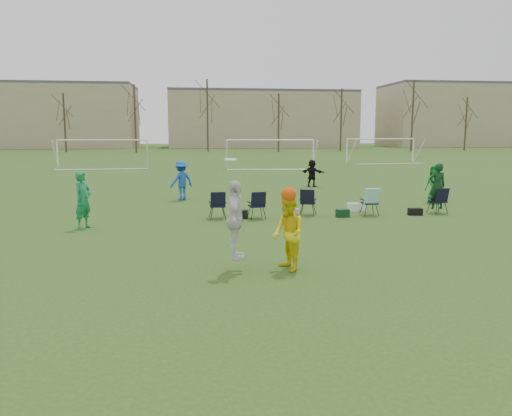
{
  "coord_description": "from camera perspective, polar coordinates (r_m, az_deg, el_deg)",
  "views": [
    {
      "loc": [
        -2.51,
        -9.64,
        3.01
      ],
      "look_at": [
        -1.05,
        1.88,
        1.25
      ],
      "focal_mm": 35.0,
      "sensor_mm": 36.0,
      "label": 1
    }
  ],
  "objects": [
    {
      "name": "ground",
      "position": [
        10.41,
        7.11,
        -8.26
      ],
      "size": [
        260.0,
        260.0,
        0.0
      ],
      "primitive_type": "plane",
      "color": "#2D4E18",
      "rests_on": "ground"
    },
    {
      "name": "fielder_green_near",
      "position": [
        16.58,
        -19.16,
        0.87
      ],
      "size": [
        0.69,
        0.79,
        1.83
      ],
      "primitive_type": "imported",
      "rotation": [
        0.0,
        0.0,
        1.1
      ],
      "color": "#167D48",
      "rests_on": "ground"
    },
    {
      "name": "fielder_blue",
      "position": [
        22.64,
        -8.53,
        3.12
      ],
      "size": [
        1.31,
        1.19,
        1.76
      ],
      "primitive_type": "imported",
      "rotation": [
        0.0,
        0.0,
        3.74
      ],
      "color": "#174BB1",
      "rests_on": "ground"
    },
    {
      "name": "fielder_green_far",
      "position": [
        22.73,
        19.75,
        2.61
      ],
      "size": [
        0.86,
        0.97,
        1.66
      ],
      "primitive_type": "imported",
      "rotation": [
        0.0,
        0.0,
        -1.06
      ],
      "color": "#15762F",
      "rests_on": "ground"
    },
    {
      "name": "fielder_black",
      "position": [
        28.19,
        6.42,
        3.98
      ],
      "size": [
        1.35,
        1.28,
        1.52
      ],
      "primitive_type": "imported",
      "rotation": [
        0.0,
        0.0,
        2.41
      ],
      "color": "black",
      "rests_on": "ground"
    },
    {
      "name": "center_contest",
      "position": [
        10.81,
        0.95,
        -2.13
      ],
      "size": [
        1.82,
        1.04,
        2.46
      ],
      "color": "silver",
      "rests_on": "ground"
    },
    {
      "name": "sideline_setup",
      "position": [
        18.54,
        9.94,
        0.87
      ],
      "size": [
        8.96,
        2.03,
        1.88
      ],
      "color": "#0E3314",
      "rests_on": "ground"
    },
    {
      "name": "goal_left",
      "position": [
        44.29,
        -17.11,
        6.83
      ],
      "size": [
        7.39,
        0.76,
        2.46
      ],
      "rotation": [
        0.0,
        0.0,
        0.09
      ],
      "color": "white",
      "rests_on": "ground"
    },
    {
      "name": "goal_mid",
      "position": [
        42.16,
        1.65,
        7.13
      ],
      "size": [
        7.4,
        0.63,
        2.46
      ],
      "rotation": [
        0.0,
        0.0,
        -0.07
      ],
      "color": "white",
      "rests_on": "ground"
    },
    {
      "name": "goal_right",
      "position": [
        51.12,
        14.09,
        7.13
      ],
      "size": [
        7.35,
        1.14,
        2.46
      ],
      "rotation": [
        0.0,
        0.0,
        0.14
      ],
      "color": "white",
      "rests_on": "ground"
    },
    {
      "name": "tree_line",
      "position": [
        79.56,
        -5.35,
        10.07
      ],
      "size": [
        110.28,
        3.28,
        11.4
      ],
      "color": "#382B21",
      "rests_on": "ground"
    },
    {
      "name": "building_row",
      "position": [
        106.09,
        -2.29,
        10.21
      ],
      "size": [
        126.0,
        16.0,
        13.0
      ],
      "color": "tan",
      "rests_on": "ground"
    }
  ]
}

